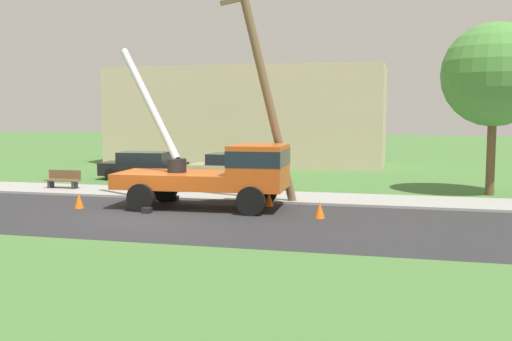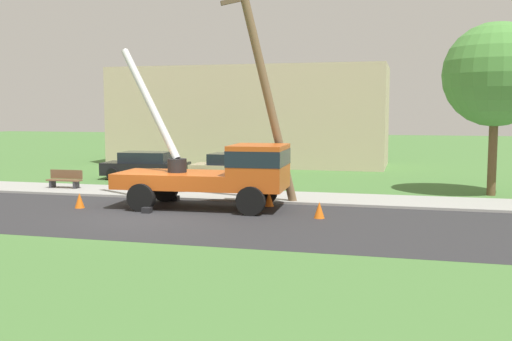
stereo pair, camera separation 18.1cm
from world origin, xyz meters
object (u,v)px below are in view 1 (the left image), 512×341
object	(u,v)px
park_bench	(63,180)
parked_sedan_black	(144,166)
leaning_utility_pole	(265,85)
traffic_cone_behind	(79,201)
traffic_cone_ahead	(320,210)
roadside_tree_near	(494,75)
utility_truck	(224,170)
parked_sedan_tan	(234,168)
traffic_cone_curbside	(269,199)

from	to	relation	value
park_bench	parked_sedan_black	bearing A→B (deg)	71.30
leaning_utility_pole	traffic_cone_behind	world-z (taller)	leaning_utility_pole
traffic_cone_ahead	roadside_tree_near	xyz separation A→B (m)	(6.22, 7.17, 4.76)
utility_truck	parked_sedan_tan	bearing A→B (deg)	103.81
utility_truck	traffic_cone_behind	size ratio (longest dim) A/B	12.27
park_bench	parked_sedan_tan	bearing A→B (deg)	36.85
parked_sedan_black	traffic_cone_curbside	bearing A→B (deg)	-40.42
traffic_cone_curbside	parked_sedan_black	bearing A→B (deg)	139.58
utility_truck	park_bench	size ratio (longest dim) A/B	4.30
traffic_cone_ahead	traffic_cone_behind	bearing A→B (deg)	-179.08
leaning_utility_pole	parked_sedan_tan	bearing A→B (deg)	115.62
traffic_cone_ahead	roadside_tree_near	bearing A→B (deg)	49.04
parked_sedan_black	parked_sedan_tan	xyz separation A→B (m)	(4.89, -0.01, 0.00)
parked_sedan_tan	roadside_tree_near	bearing A→B (deg)	-9.14
utility_truck	parked_sedan_black	distance (m)	10.56
leaning_utility_pole	park_bench	bearing A→B (deg)	170.29
traffic_cone_ahead	parked_sedan_tan	bearing A→B (deg)	121.77
leaning_utility_pole	traffic_cone_behind	xyz separation A→B (m)	(-6.36, -2.65, -4.25)
roadside_tree_near	parked_sedan_tan	bearing A→B (deg)	170.86
traffic_cone_curbside	parked_sedan_black	size ratio (longest dim) A/B	0.12
parked_sedan_black	traffic_cone_behind	bearing A→B (deg)	-79.73
utility_truck	parked_sedan_black	size ratio (longest dim) A/B	1.51
traffic_cone_behind	park_bench	distance (m)	5.45
leaning_utility_pole	utility_truck	bearing A→B (deg)	-129.64
leaning_utility_pole	parked_sedan_tan	world-z (taller)	leaning_utility_pole
traffic_cone_ahead	parked_sedan_black	world-z (taller)	parked_sedan_black
traffic_cone_behind	traffic_cone_curbside	world-z (taller)	same
parked_sedan_black	park_bench	world-z (taller)	parked_sedan_black
parked_sedan_tan	park_bench	world-z (taller)	parked_sedan_tan
traffic_cone_ahead	traffic_cone_curbside	size ratio (longest dim) A/B	1.00
traffic_cone_ahead	traffic_cone_curbside	world-z (taller)	same
traffic_cone_ahead	parked_sedan_tan	xyz separation A→B (m)	(-5.62, 9.08, 0.43)
roadside_tree_near	parked_sedan_black	bearing A→B (deg)	173.47
roadside_tree_near	traffic_cone_ahead	bearing A→B (deg)	-130.96
park_bench	traffic_cone_behind	bearing A→B (deg)	-52.26
utility_truck	leaning_utility_pole	xyz separation A→B (m)	(1.18, 1.43, 3.12)
utility_truck	traffic_cone_curbside	xyz separation A→B (m)	(1.47, 0.92, -1.13)
leaning_utility_pole	park_bench	size ratio (longest dim) A/B	5.51
utility_truck	roadside_tree_near	world-z (taller)	roadside_tree_near
traffic_cone_ahead	traffic_cone_behind	world-z (taller)	same
traffic_cone_behind	park_bench	size ratio (longest dim) A/B	0.35
parked_sedan_black	park_bench	size ratio (longest dim) A/B	2.84
parked_sedan_tan	utility_truck	bearing A→B (deg)	-76.19
parked_sedan_tan	traffic_cone_behind	bearing A→B (deg)	-109.23
traffic_cone_curbside	parked_sedan_tan	bearing A→B (deg)	115.87
utility_truck	parked_sedan_tan	distance (m)	8.26
traffic_cone_behind	utility_truck	bearing A→B (deg)	13.26
parked_sedan_tan	park_bench	xyz separation A→B (m)	(-6.55, -4.91, -0.25)
traffic_cone_behind	park_bench	world-z (taller)	park_bench
traffic_cone_curbside	utility_truck	bearing A→B (deg)	-147.83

